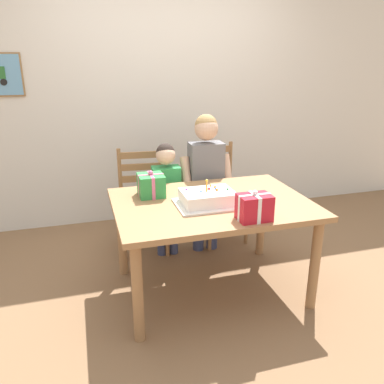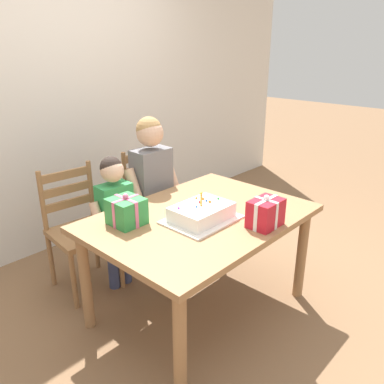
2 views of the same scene
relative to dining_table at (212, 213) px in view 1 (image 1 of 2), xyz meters
name	(u,v)px [view 1 (image 1 of 2)]	position (x,y,z in m)	size (l,w,h in m)	color
ground_plane	(210,288)	(0.00, 0.00, -0.63)	(20.00, 20.00, 0.00)	#846042
back_wall	(162,97)	(-0.01, 1.62, 0.67)	(6.40, 0.11, 2.60)	silver
dining_table	(212,213)	(0.00, 0.00, 0.00)	(1.39, 1.00, 0.72)	#9E7047
birthday_cake	(208,198)	(-0.05, -0.06, 0.14)	(0.44, 0.34, 0.19)	white
gift_box_red_large	(254,207)	(0.15, -0.38, 0.17)	(0.21, 0.16, 0.20)	red
gift_box_beside_cake	(151,185)	(-0.39, 0.25, 0.17)	(0.19, 0.20, 0.20)	#2D8E42
chair_left	(143,200)	(-0.37, 0.86, -0.17)	(0.46, 0.46, 0.92)	#996B42
chair_right	(218,192)	(0.37, 0.86, -0.17)	(0.46, 0.46, 0.92)	#996B42
child_older	(206,171)	(0.17, 0.65, 0.13)	(0.45, 0.26, 1.25)	#38426B
child_younger	(166,189)	(-0.19, 0.65, -0.01)	(0.37, 0.22, 1.02)	#38426B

